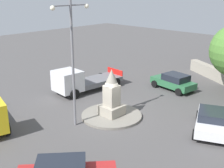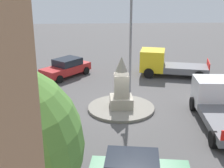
{
  "view_description": "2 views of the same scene",
  "coord_description": "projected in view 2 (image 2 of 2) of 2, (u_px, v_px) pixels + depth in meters",
  "views": [
    {
      "loc": [
        -13.41,
        -12.85,
        8.51
      ],
      "look_at": [
        0.76,
        0.69,
        2.04
      ],
      "focal_mm": 46.83,
      "sensor_mm": 36.0,
      "label": 1
    },
    {
      "loc": [
        17.77,
        -1.49,
        7.77
      ],
      "look_at": [
        0.25,
        -0.59,
        1.77
      ],
      "focal_mm": 49.13,
      "sensor_mm": 36.0,
      "label": 2
    }
  ],
  "objects": [
    {
      "name": "ground_plane",
      "position": [
        121.0,
        109.0,
        19.38
      ],
      "size": [
        80.0,
        80.0,
        0.0
      ],
      "primitive_type": "plane",
      "color": "#4F4C4C"
    },
    {
      "name": "car_white_approaching",
      "position": [
        15.0,
        119.0,
        16.31
      ],
      "size": [
        4.44,
        3.19,
        1.39
      ],
      "color": "silver",
      "rests_on": "ground"
    },
    {
      "name": "car_red_passing",
      "position": [
        66.0,
        67.0,
        25.67
      ],
      "size": [
        4.43,
        4.21,
        1.52
      ],
      "color": "#B22323",
      "rests_on": "ground"
    },
    {
      "name": "monument",
      "position": [
        121.0,
        86.0,
        18.88
      ],
      "size": [
        1.4,
        1.4,
        3.24
      ],
      "color": "#9E9687",
      "rests_on": "traffic_island"
    },
    {
      "name": "tree_near_wall",
      "position": [
        3.0,
        146.0,
        8.05
      ],
      "size": [
        4.32,
        4.32,
        5.8
      ],
      "color": "brown",
      "rests_on": "ground"
    },
    {
      "name": "streetlamp",
      "position": [
        131.0,
        27.0,
        20.31
      ],
      "size": [
        2.75,
        0.28,
        7.91
      ],
      "color": "slate",
      "rests_on": "ground"
    },
    {
      "name": "traffic_island",
      "position": [
        121.0,
        108.0,
        19.35
      ],
      "size": [
        4.19,
        4.19,
        0.17
      ],
      "primitive_type": "cylinder",
      "color": "gray",
      "rests_on": "ground"
    },
    {
      "name": "truck_white_parked_left",
      "position": [
        217.0,
        103.0,
        17.69
      ],
      "size": [
        6.39,
        2.83,
        2.1
      ],
      "color": "silver",
      "rests_on": "ground"
    },
    {
      "name": "truck_yellow_near_island",
      "position": [
        165.0,
        64.0,
        25.85
      ],
      "size": [
        3.48,
        5.94,
        2.18
      ],
      "color": "yellow",
      "rests_on": "ground"
    }
  ]
}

